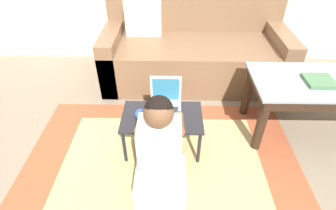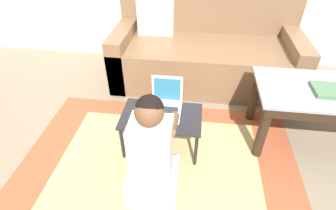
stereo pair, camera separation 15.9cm
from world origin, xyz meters
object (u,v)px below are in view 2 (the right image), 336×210
Objects in this scene: couch at (204,52)px; person_seated at (152,158)px; laptop_desk at (161,119)px; laptop at (166,106)px; book_on_table at (328,90)px; coffee_table at (336,99)px; computer_mouse at (140,112)px.

person_seated is at bearing -100.73° from couch.
laptop_desk is 0.75× the size of person_seated.
book_on_table is at bearing 6.81° from laptop.
laptop_desk is 0.40m from person_seated.
coffee_table is at bearing -42.67° from couch.
laptop is at bearing 87.54° from person_seated.
coffee_table is 1.46× the size of person_seated.
laptop is 0.19m from computer_mouse.
couch is 1.27m from coffee_table.
couch is 2.37× the size of person_seated.
couch reaches higher than laptop_desk.
laptop reaches higher than book_on_table.
laptop is at bearing -104.32° from couch.
couch is 1.06m from laptop.
laptop_desk is 5.63× the size of computer_mouse.
couch is 3.16× the size of laptop_desk.
couch is 17.79× the size of computer_mouse.
laptop reaches higher than coffee_table.
laptop_desk is at bearing 0.50° from computer_mouse.
laptop_desk is at bearing -111.99° from laptop.
person_seated is 1.28m from book_on_table.
person_seated is at bearing -152.23° from book_on_table.
person_seated is at bearing -92.46° from laptop.
laptop_desk is at bearing -170.41° from book_on_table.
couch is 1.24m from book_on_table.
coffee_table is at bearing 7.74° from laptop.
coffee_table is 10.95× the size of computer_mouse.
person_seated is (-0.02, -0.46, -0.03)m from laptop.
coffee_table is at bearing 27.07° from person_seated.
book_on_table is at bearing -46.75° from couch.
laptop is (-1.19, -0.16, -0.06)m from coffee_table.
laptop reaches higher than computer_mouse.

